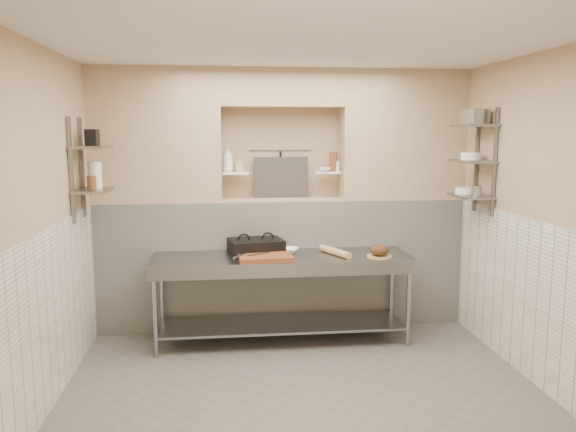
{
  "coord_description": "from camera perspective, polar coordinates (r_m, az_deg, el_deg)",
  "views": [
    {
      "loc": [
        -0.61,
        -4.32,
        2.13
      ],
      "look_at": [
        -0.03,
        0.9,
        1.35
      ],
      "focal_mm": 35.0,
      "sensor_mm": 36.0,
      "label": 1
    }
  ],
  "objects": [
    {
      "name": "wainscot_left",
      "position": [
        4.76,
        -23.23,
        -9.77
      ],
      "size": [
        0.02,
        3.9,
        1.4
      ],
      "primitive_type": "cube",
      "color": "white",
      "rests_on": "floor"
    },
    {
      "name": "wall_left",
      "position": [
        4.61,
        -24.45,
        -1.44
      ],
      "size": [
        0.1,
        3.9,
        2.8
      ],
      "primitive_type": "cube",
      "color": "tan",
      "rests_on": "ground"
    },
    {
      "name": "wall_shelf_right_lower",
      "position": [
        5.94,
        18.06,
        1.94
      ],
      "size": [
        0.3,
        0.5,
        0.02
      ],
      "primitive_type": "cube",
      "color": "slate",
      "rests_on": "wall_right"
    },
    {
      "name": "jar_alcove",
      "position": [
        6.13,
        -4.96,
        5.1
      ],
      "size": [
        0.08,
        0.08,
        0.13
      ],
      "primitive_type": "cube",
      "color": "tan",
      "rests_on": "alcove_shelf_left"
    },
    {
      "name": "ceiling",
      "position": [
        4.42,
        1.75,
        17.79
      ],
      "size": [
        4.0,
        3.9,
        0.1
      ],
      "primitive_type": "cube",
      "color": "silver",
      "rests_on": "ground"
    },
    {
      "name": "alcove_sill",
      "position": [
        6.15,
        -0.62,
        1.72
      ],
      "size": [
        1.3,
        0.4,
        0.02
      ],
      "primitive_type": "cube",
      "color": "tan",
      "rests_on": "backwall_lower"
    },
    {
      "name": "panini_press",
      "position": [
        5.79,
        -3.28,
        -3.09
      ],
      "size": [
        0.6,
        0.48,
        0.15
      ],
      "rotation": [
        0.0,
        0.0,
        0.19
      ],
      "color": "black",
      "rests_on": "prep_table"
    },
    {
      "name": "box_left_upper",
      "position": [
        5.57,
        -19.28,
        7.55
      ],
      "size": [
        0.12,
        0.12,
        0.15
      ],
      "primitive_type": "cube",
      "rotation": [
        0.0,
        0.0,
        -0.12
      ],
      "color": "black",
      "rests_on": "wall_shelf_left_upper"
    },
    {
      "name": "bread_board",
      "position": [
        5.7,
        9.25,
        -4.06
      ],
      "size": [
        0.25,
        0.25,
        0.01
      ],
      "primitive_type": "cylinder",
      "color": "tan",
      "rests_on": "prep_table"
    },
    {
      "name": "bowl_right",
      "position": [
        6.05,
        17.59,
        2.49
      ],
      "size": [
        0.21,
        0.21,
        0.06
      ],
      "primitive_type": "cylinder",
      "color": "white",
      "rests_on": "wall_shelf_right_lower"
    },
    {
      "name": "condiment_c",
      "position": [
        6.21,
        5.01,
        5.05
      ],
      "size": [
        0.06,
        0.06,
        0.11
      ],
      "primitive_type": "cylinder",
      "color": "white",
      "rests_on": "alcove_shelf_right"
    },
    {
      "name": "cutting_board",
      "position": [
        5.52,
        -2.33,
        -4.2
      ],
      "size": [
        0.54,
        0.4,
        0.05
      ],
      "primitive_type": "cube",
      "rotation": [
        0.0,
        0.0,
        0.06
      ],
      "color": "brown",
      "rests_on": "prep_table"
    },
    {
      "name": "alcove_shelf_left",
      "position": [
        6.09,
        -5.32,
        4.36
      ],
      "size": [
        0.28,
        0.16,
        0.02
      ],
      "primitive_type": "cube",
      "color": "white",
      "rests_on": "backwall_lower"
    },
    {
      "name": "backwall_lower",
      "position": [
        6.27,
        -0.61,
        -4.74
      ],
      "size": [
        4.0,
        0.4,
        1.4
      ],
      "primitive_type": "cube",
      "color": "white",
      "rests_on": "floor"
    },
    {
      "name": "condiment_a",
      "position": [
        6.19,
        4.75,
        5.51
      ],
      "size": [
        0.06,
        0.06,
        0.21
      ],
      "primitive_type": "cylinder",
      "color": "brown",
      "rests_on": "alcove_shelf_right"
    },
    {
      "name": "bread_loaf",
      "position": [
        5.68,
        9.27,
        -3.42
      ],
      "size": [
        0.19,
        0.19,
        0.12
      ],
      "primitive_type": "ellipsoid",
      "color": "#4C2D19",
      "rests_on": "bread_board"
    },
    {
      "name": "wall_back",
      "position": [
        6.39,
        -0.85,
        1.89
      ],
      "size": [
        4.0,
        0.1,
        2.8
      ],
      "primitive_type": "cube",
      "color": "tan",
      "rests_on": "ground"
    },
    {
      "name": "bottle_soap",
      "position": [
        6.08,
        -6.1,
        5.76
      ],
      "size": [
        0.12,
        0.12,
        0.28
      ],
      "primitive_type": "imported",
      "rotation": [
        0.0,
        0.0,
        -0.14
      ],
      "color": "white",
      "rests_on": "alcove_shelf_left"
    },
    {
      "name": "shelf_rail_left_a",
      "position": [
        5.75,
        -20.16,
        4.64
      ],
      "size": [
        0.03,
        0.03,
        0.95
      ],
      "primitive_type": "cube",
      "color": "slate",
      "rests_on": "wall_left"
    },
    {
      "name": "prep_table",
      "position": [
        5.73,
        -0.6,
        -6.6
      ],
      "size": [
        2.6,
        0.7,
        0.9
      ],
      "color": "gray",
      "rests_on": "floor"
    },
    {
      "name": "backwall_pillar_right",
      "position": [
        6.37,
        11.43,
        8.02
      ],
      "size": [
        1.35,
        0.4,
        1.4
      ],
      "primitive_type": "cube",
      "color": "tan",
      "rests_on": "backwall_lower"
    },
    {
      "name": "wall_front",
      "position": [
        2.51,
        8.15,
        -8.61
      ],
      "size": [
        4.0,
        0.1,
        2.8
      ],
      "primitive_type": "cube",
      "color": "tan",
      "rests_on": "ground"
    },
    {
      "name": "wall_shelf_right_upper",
      "position": [
        5.91,
        18.37,
        8.7
      ],
      "size": [
        0.3,
        0.5,
        0.03
      ],
      "primitive_type": "cube",
      "color": "slate",
      "rests_on": "wall_right"
    },
    {
      "name": "wall_shelf_left_lower",
      "position": [
        5.54,
        -19.18,
        2.48
      ],
      "size": [
        0.3,
        0.5,
        0.02
      ],
      "primitive_type": "cube",
      "color": "slate",
      "rests_on": "wall_left"
    },
    {
      "name": "utensil_rail",
      "position": [
        6.27,
        -0.78,
        6.81
      ],
      "size": [
        0.7,
        0.02,
        0.02
      ],
      "primitive_type": "cylinder",
      "rotation": [
        0.0,
        1.57,
        0.0
      ],
      "color": "gray",
      "rests_on": "wall_back"
    },
    {
      "name": "bowl_right_mid",
      "position": [
        5.95,
        18.07,
        5.8
      ],
      "size": [
        0.2,
        0.2,
        0.07
      ],
      "primitive_type": "cylinder",
      "color": "white",
      "rests_on": "wall_shelf_right_mid"
    },
    {
      "name": "splash_panel",
      "position": [
        6.22,
        -0.72,
        3.93
      ],
      "size": [
        0.6,
        0.08,
        0.45
      ],
      "primitive_type": "cube",
      "rotation": [
        -0.14,
        0.0,
        0.0
      ],
      "color": "#383330",
      "rests_on": "alcove_sill"
    },
    {
      "name": "condiment_b",
      "position": [
        6.19,
        4.48,
        5.56
      ],
      "size": [
        0.05,
        0.05,
        0.22
      ],
      "primitive_type": "cylinder",
      "color": "brown",
      "rests_on": "alcove_shelf_right"
    },
    {
      "name": "backwall_header",
      "position": [
        6.12,
        -0.64,
        12.85
      ],
      "size": [
        1.3,
        0.4,
        0.4
      ],
      "primitive_type": "cube",
      "color": "tan",
      "rests_on": "backwall_lower"
    },
    {
      "name": "shelf_rail_left_b",
      "position": [
        5.36,
        -21.16,
        4.34
      ],
      "size": [
        0.03,
        0.03,
        0.95
      ],
      "primitive_type": "cube",
      "color": "slate",
      "rests_on": "wall_left"
    },
    {
      "name": "bowl_alcove",
      "position": [
        6.14,
        3.77,
        4.73
      ],
      "size": [
        0.18,
        0.18,
        0.04
      ],
      "primitive_type": "imported",
      "rotation": [
        0.0,
        0.0,
        -0.37
      ],
      "color": "white",
      "rests_on": "alcove_shelf_right"
    },
    {
      "name": "tongs",
      "position": [
        5.45,
        -4.94,
        -4.02
      ],
      "size": [
        0.13,
        0.23,
        0.02
      ],
      "primitive_type": "cylinder",
      "rotation": [
        1.57,
        0.0,
        -0.46
      ],
      "color": "gray",
      "rests_on": "cutting_board"
    },
    {
      "name": "jug_left",
      "position": [
        5.63,
        -19.01,
        3.97
      ],
      "size": [
        0.12,
        0.12,
        0.25
      ],
      "primitive_type": "cylinder",
      "color": "white",
      "rests_on": "wall_shelf_left_lower"
    },
    {
      "name": "floor",
      "position": [
        4.88,
        1.59,
        -18.1
      ],
      "size": [
        4.0,
        3.9,
        0.1
      ],
      "primitive_type": "cube",
      "color": "#635D58",
      "rests_on": "ground"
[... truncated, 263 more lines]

